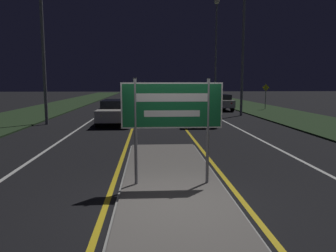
# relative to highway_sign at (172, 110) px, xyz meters

# --- Properties ---
(ground_plane) EXTENTS (160.00, 160.00, 0.00)m
(ground_plane) POSITION_rel_highway_sign_xyz_m (0.00, -1.08, -1.81)
(ground_plane) COLOR black
(median_island) EXTENTS (2.39, 9.67, 0.10)m
(median_island) POSITION_rel_highway_sign_xyz_m (0.00, 0.00, -1.77)
(median_island) COLOR #999993
(median_island) RESTS_ON ground_plane
(verge_left) EXTENTS (5.00, 100.00, 0.08)m
(verge_left) POSITION_rel_highway_sign_xyz_m (-9.50, 18.92, -1.77)
(verge_left) COLOR #23381E
(verge_left) RESTS_ON ground_plane
(verge_right) EXTENTS (5.00, 100.00, 0.08)m
(verge_right) POSITION_rel_highway_sign_xyz_m (9.50, 18.92, -1.77)
(verge_right) COLOR #23381E
(verge_right) RESTS_ON ground_plane
(centre_line_yellow_left) EXTENTS (0.12, 70.00, 0.01)m
(centre_line_yellow_left) POSITION_rel_highway_sign_xyz_m (-1.39, 23.92, -1.81)
(centre_line_yellow_left) COLOR gold
(centre_line_yellow_left) RESTS_ON ground_plane
(centre_line_yellow_right) EXTENTS (0.12, 70.00, 0.01)m
(centre_line_yellow_right) POSITION_rel_highway_sign_xyz_m (1.39, 23.92, -1.81)
(centre_line_yellow_right) COLOR gold
(centre_line_yellow_right) RESTS_ON ground_plane
(lane_line_white_left) EXTENTS (0.12, 70.00, 0.01)m
(lane_line_white_left) POSITION_rel_highway_sign_xyz_m (-4.20, 23.92, -1.81)
(lane_line_white_left) COLOR silver
(lane_line_white_left) RESTS_ON ground_plane
(lane_line_white_right) EXTENTS (0.12, 70.00, 0.01)m
(lane_line_white_right) POSITION_rel_highway_sign_xyz_m (4.20, 23.92, -1.81)
(lane_line_white_right) COLOR silver
(lane_line_white_right) RESTS_ON ground_plane
(edge_line_white_left) EXTENTS (0.10, 70.00, 0.01)m
(edge_line_white_left) POSITION_rel_highway_sign_xyz_m (-7.20, 23.92, -1.81)
(edge_line_white_left) COLOR silver
(edge_line_white_left) RESTS_ON ground_plane
(edge_line_white_right) EXTENTS (0.10, 70.00, 0.01)m
(edge_line_white_right) POSITION_rel_highway_sign_xyz_m (7.20, 23.92, -1.81)
(edge_line_white_right) COLOR silver
(edge_line_white_right) RESTS_ON ground_plane
(highway_sign) EXTENTS (2.28, 0.07, 2.42)m
(highway_sign) POSITION_rel_highway_sign_xyz_m (0.00, 0.00, 0.00)
(highway_sign) COLOR gray
(highway_sign) RESTS_ON median_island
(streetlight_right_near) EXTENTS (0.63, 0.63, 8.97)m
(streetlight_right_near) POSITION_rel_highway_sign_xyz_m (6.22, 16.13, 4.53)
(streetlight_right_near) COLOR gray
(streetlight_right_near) RESTS_ON ground_plane
(streetlight_right_far) EXTENTS (0.57, 0.57, 10.91)m
(streetlight_right_far) POSITION_rel_highway_sign_xyz_m (6.54, 27.20, 5.33)
(streetlight_right_far) COLOR gray
(streetlight_right_far) RESTS_ON ground_plane
(car_receding_0) EXTENTS (1.89, 4.50, 1.46)m
(car_receding_0) POSITION_rel_highway_sign_xyz_m (2.34, 11.71, -1.02)
(car_receding_0) COLOR navy
(car_receding_0) RESTS_ON ground_plane
(car_receding_1) EXTENTS (1.85, 4.47, 1.37)m
(car_receding_1) POSITION_rel_highway_sign_xyz_m (5.67, 20.97, -1.07)
(car_receding_1) COLOR silver
(car_receding_1) RESTS_ON ground_plane
(car_receding_2) EXTENTS (1.91, 4.56, 1.38)m
(car_receding_2) POSITION_rel_highway_sign_xyz_m (2.40, 31.96, -1.07)
(car_receding_2) COLOR #4C514C
(car_receding_2) RESTS_ON ground_plane
(car_approaching_0) EXTENTS (2.03, 4.85, 1.38)m
(car_approaching_0) POSITION_rel_highway_sign_xyz_m (-2.38, 12.01, -1.07)
(car_approaching_0) COLOR silver
(car_approaching_0) RESTS_ON ground_plane
(warning_sign) EXTENTS (0.60, 0.06, 2.18)m
(warning_sign) POSITION_rel_highway_sign_xyz_m (9.60, 20.52, -0.41)
(warning_sign) COLOR gray
(warning_sign) RESTS_ON verge_right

